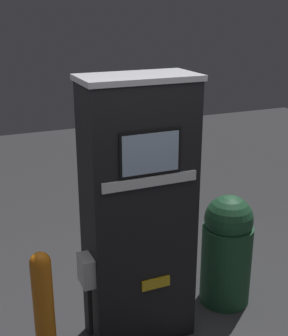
{
  "coord_description": "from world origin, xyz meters",
  "views": [
    {
      "loc": [
        -1.22,
        -2.75,
        2.54
      ],
      "look_at": [
        0.0,
        0.1,
        1.46
      ],
      "focal_mm": 50.0,
      "sensor_mm": 36.0,
      "label": 1
    }
  ],
  "objects": [
    {
      "name": "gas_pump",
      "position": [
        -0.0,
        0.2,
        1.05
      ],
      "size": [
        0.91,
        0.45,
        2.1
      ],
      "color": "black",
      "rests_on": "ground_plane"
    },
    {
      "name": "trash_bin",
      "position": [
        0.88,
        0.31,
        0.52
      ],
      "size": [
        0.45,
        0.45,
        1.02
      ],
      "color": "#1E4C2D",
      "rests_on": "ground_plane"
    },
    {
      "name": "safety_bollard",
      "position": [
        -0.82,
        -0.18,
        0.58
      ],
      "size": [
        0.13,
        0.13,
        1.11
      ],
      "color": "orange",
      "rests_on": "ground_plane"
    }
  ]
}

